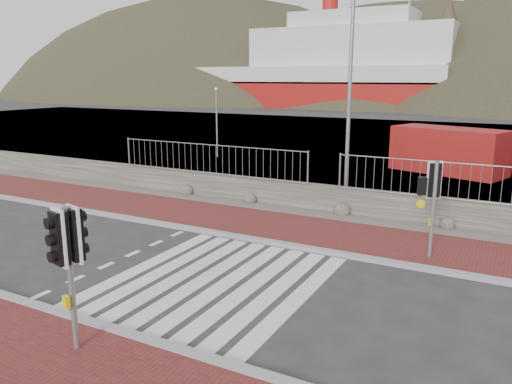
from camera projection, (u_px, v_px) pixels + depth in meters
The scene contains 15 objects.
ground at pixel (216, 281), 11.83m from camera, with size 220.00×220.00×0.00m, color #28282B.
sidewalk_far at pixel (293, 229), 15.69m from camera, with size 40.00×3.00×0.08m, color maroon.
kerb_near at pixel (129, 335), 9.23m from camera, with size 40.00×0.25×0.12m, color gray.
kerb_far at pixel (272, 243), 14.40m from camera, with size 40.00×0.25×0.12m, color gray.
zebra_crossing at pixel (216, 281), 11.83m from camera, with size 4.62×5.60×0.01m.
gravel_strip at pixel (316, 214), 17.41m from camera, with size 40.00×1.50×0.06m, color #59544C.
stone_wall at pixel (324, 198), 18.01m from camera, with size 40.00×0.60×0.90m, color #48423B.
railing at pixel (324, 161), 17.57m from camera, with size 18.07×0.07×1.22m.
quay at pixel (424, 144), 35.84m from camera, with size 120.00×40.00×0.50m, color #4C4C4F.
water at pixel (471, 113), 65.96m from camera, with size 220.00×50.00×0.05m, color #3F4C54.
ferry at pixel (312, 73), 80.31m from camera, with size 50.00×16.00×20.00m.
traffic_signal_near at pixel (68, 249), 8.33m from camera, with size 0.43×0.32×2.66m.
traffic_signal_far at pixel (433, 189), 12.82m from camera, with size 0.65×0.42×2.64m.
streetlight at pixel (354, 85), 17.53m from camera, with size 1.63×0.65×7.89m.
shipping_container at pixel (448, 150), 24.98m from camera, with size 5.39×2.24×2.24m, color #9D2011.
Camera 1 is at (6.03, -9.31, 4.72)m, focal length 35.00 mm.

